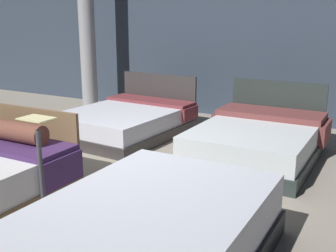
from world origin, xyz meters
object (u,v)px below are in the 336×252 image
bed_2 (126,121)px  price_sign (42,185)px  support_pillar (87,21)px  bed_1 (146,240)px  bed_3 (258,140)px

bed_2 → price_sign: 2.99m
support_pillar → price_sign: bearing=-55.0°
bed_1 → support_pillar: bearing=133.4°
bed_1 → bed_3: size_ratio=1.07×
bed_1 → bed_2: bearing=126.8°
price_sign → support_pillar: bearing=125.0°
bed_2 → bed_3: (2.16, -0.08, 0.02)m
price_sign → support_pillar: support_pillar is taller
price_sign → bed_3: bearing=68.0°
bed_1 → price_sign: (-1.17, 0.16, 0.11)m
bed_2 → price_sign: size_ratio=2.13×
bed_1 → price_sign: size_ratio=2.18×
bed_1 → bed_3: (-0.07, 2.87, -0.02)m
price_sign → support_pillar: size_ratio=0.28×
bed_2 → support_pillar: support_pillar is taller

